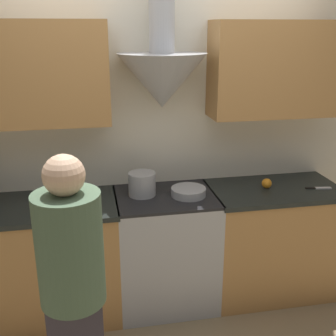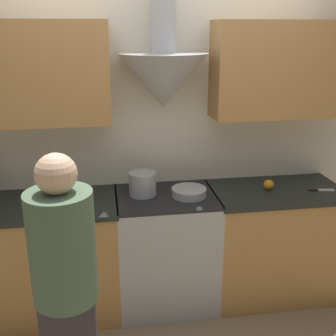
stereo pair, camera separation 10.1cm
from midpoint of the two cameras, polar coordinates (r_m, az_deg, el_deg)
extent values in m
plane|color=#847051|center=(3.32, 1.62, -20.75)|extent=(12.00, 12.00, 0.00)
cube|color=silver|center=(3.33, -0.26, 4.64)|extent=(8.40, 0.06, 2.60)
cone|color=#A8AAAF|center=(3.05, 0.31, 11.75)|extent=(0.64, 0.64, 0.38)
cylinder|color=#A8AAAF|center=(3.03, 0.33, 21.19)|extent=(0.18, 0.18, 0.62)
cube|color=#B27F47|center=(3.32, 15.72, 12.69)|extent=(1.00, 0.32, 0.70)
cube|color=#B27F47|center=(3.38, -19.35, -12.11)|extent=(1.54, 0.60, 0.87)
cube|color=black|center=(3.18, -20.21, -5.02)|extent=(1.56, 0.62, 0.03)
cube|color=#B27F47|center=(3.58, 14.79, -9.82)|extent=(1.00, 0.60, 0.87)
cube|color=black|center=(3.39, 15.42, -3.04)|extent=(1.03, 0.62, 0.03)
cube|color=#A8AAAF|center=(3.34, 0.62, -11.14)|extent=(0.75, 0.60, 0.89)
cube|color=black|center=(3.11, 1.53, -14.36)|extent=(0.52, 0.01, 0.40)
cube|color=black|center=(3.14, 0.65, -3.93)|extent=(0.75, 0.60, 0.02)
cube|color=#A8AAAF|center=(3.41, -0.10, -3.15)|extent=(0.75, 0.06, 0.10)
cylinder|color=#A8AAAF|center=(3.13, -2.53, -2.14)|extent=(0.20, 0.20, 0.17)
cylinder|color=#A8AAAF|center=(3.13, 3.79, -3.28)|extent=(0.26, 0.26, 0.06)
sphere|color=orange|center=(3.35, 14.32, -2.20)|extent=(0.08, 0.08, 0.08)
cube|color=silver|center=(3.47, 21.42, -2.81)|extent=(0.13, 0.06, 0.01)
cube|color=black|center=(3.44, 19.85, -2.83)|extent=(0.08, 0.03, 0.01)
cylinder|color=#4C664C|center=(2.05, -12.71, -10.44)|extent=(0.31, 0.31, 0.55)
sphere|color=#E0B28E|center=(1.90, -13.48, -0.81)|extent=(0.19, 0.19, 0.19)
camera|label=1|loc=(0.05, -89.02, 0.33)|focal=45.00mm
camera|label=2|loc=(0.05, 90.98, -0.33)|focal=45.00mm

